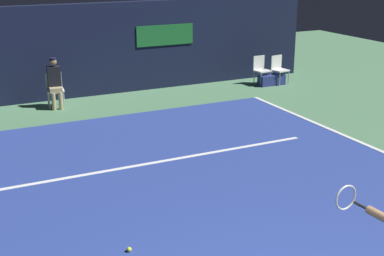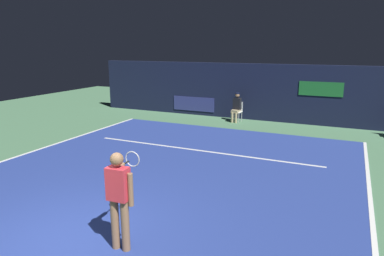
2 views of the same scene
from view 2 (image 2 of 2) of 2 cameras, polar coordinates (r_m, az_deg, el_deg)
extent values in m
plane|color=#4C7A56|center=(9.99, -2.79, -6.59)|extent=(31.09, 31.09, 0.00)
cube|color=navy|center=(9.99, -2.79, -6.55)|extent=(10.06, 10.43, 0.01)
cube|color=white|center=(9.01, 27.13, -10.28)|extent=(0.10, 10.43, 0.01)
cube|color=white|center=(12.95, -22.79, -2.89)|extent=(0.10, 10.43, 0.01)
cube|color=white|center=(11.55, 1.37, -3.72)|extent=(7.84, 0.10, 0.01)
cube|color=#141933|center=(16.62, 9.29, 5.89)|extent=(15.85, 0.30, 2.60)
cube|color=navy|center=(17.51, 0.26, 3.96)|extent=(2.20, 0.04, 0.70)
cube|color=#1E6B2D|center=(15.89, 20.31, 6.00)|extent=(1.80, 0.04, 0.60)
cylinder|color=#8C6647|center=(6.16, -10.85, -15.44)|extent=(0.14, 0.14, 0.92)
cylinder|color=#8C6647|center=(6.26, -12.46, -15.03)|extent=(0.14, 0.14, 0.92)
cube|color=#D8333F|center=(5.89, -12.00, -8.89)|extent=(0.37, 0.24, 0.56)
sphere|color=#8C6647|center=(5.75, -12.20, -5.01)|extent=(0.22, 0.22, 0.22)
cylinder|color=#8C6647|center=(6.12, -12.52, -6.58)|extent=(0.12, 0.50, 0.09)
cylinder|color=#8C6647|center=(5.83, -10.02, -9.91)|extent=(0.09, 0.09, 0.56)
cylinder|color=black|center=(6.35, -11.01, -5.76)|extent=(0.05, 0.30, 0.03)
torus|color=#B2B2B7|center=(6.58, -9.71, -5.03)|extent=(0.30, 0.04, 0.30)
cube|color=white|center=(16.02, 7.29, 2.64)|extent=(0.48, 0.44, 0.04)
cube|color=white|center=(16.16, 7.59, 3.55)|extent=(0.42, 0.07, 0.42)
cylinder|color=#B2B2B7|center=(15.98, 6.40, 1.80)|extent=(0.03, 0.03, 0.46)
cylinder|color=#B2B2B7|center=(15.84, 7.64, 1.66)|extent=(0.03, 0.03, 0.46)
cylinder|color=#B2B2B7|center=(16.29, 6.90, 2.00)|extent=(0.03, 0.03, 0.46)
cylinder|color=#B2B2B7|center=(16.14, 8.11, 1.87)|extent=(0.03, 0.03, 0.46)
cube|color=tan|center=(15.94, 7.18, 2.74)|extent=(0.36, 0.43, 0.14)
cylinder|color=tan|center=(15.86, 6.59, 1.71)|extent=(0.11, 0.11, 0.46)
cylinder|color=tan|center=(15.79, 7.19, 1.64)|extent=(0.11, 0.11, 0.46)
cube|color=black|center=(15.99, 7.38, 3.97)|extent=(0.36, 0.25, 0.52)
sphere|color=#8C6647|center=(15.93, 7.42, 5.31)|extent=(0.20, 0.20, 0.20)
cylinder|color=#141933|center=(15.92, 7.43, 5.63)|extent=(0.19, 0.19, 0.04)
sphere|color=#CCE033|center=(9.64, -11.40, -7.32)|extent=(0.07, 0.07, 0.07)
camera|label=1|loc=(7.57, -59.50, 11.06)|focal=50.63mm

